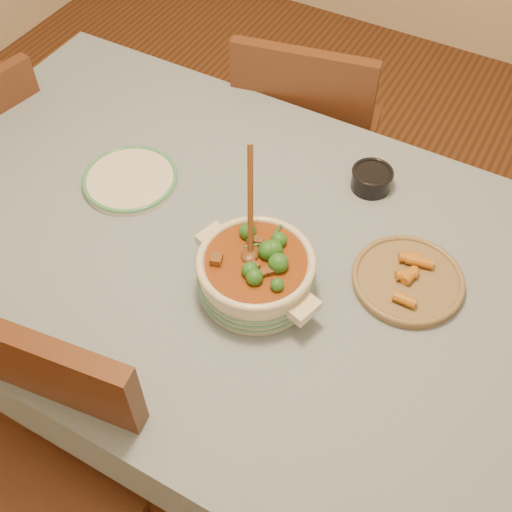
# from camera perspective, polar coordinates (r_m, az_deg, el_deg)

# --- Properties ---
(floor) EXTENTS (4.50, 4.50, 0.00)m
(floor) POSITION_cam_1_polar(r_m,az_deg,el_deg) (2.15, -2.56, -11.67)
(floor) COLOR #462614
(floor) RESTS_ON ground
(dining_table) EXTENTS (1.68, 1.08, 0.76)m
(dining_table) POSITION_cam_1_polar(r_m,az_deg,el_deg) (1.59, -3.39, -0.66)
(dining_table) COLOR brown
(dining_table) RESTS_ON floor
(stew_casserole) EXTENTS (0.33, 0.31, 0.30)m
(stew_casserole) POSITION_cam_1_polar(r_m,az_deg,el_deg) (1.38, -0.02, -1.33)
(stew_casserole) COLOR beige
(stew_casserole) RESTS_ON dining_table
(white_plate) EXTENTS (0.25, 0.25, 0.02)m
(white_plate) POSITION_cam_1_polar(r_m,az_deg,el_deg) (1.67, -11.12, 6.72)
(white_plate) COLOR silver
(white_plate) RESTS_ON dining_table
(condiment_bowl) EXTENTS (0.11, 0.11, 0.06)m
(condiment_bowl) POSITION_cam_1_polar(r_m,az_deg,el_deg) (1.64, 10.25, 6.85)
(condiment_bowl) COLOR black
(condiment_bowl) RESTS_ON dining_table
(fried_plate) EXTENTS (0.32, 0.32, 0.04)m
(fried_plate) POSITION_cam_1_polar(r_m,az_deg,el_deg) (1.46, 13.37, -1.97)
(fried_plate) COLOR olive
(fried_plate) RESTS_ON dining_table
(chair_far) EXTENTS (0.50, 0.50, 0.90)m
(chair_far) POSITION_cam_1_polar(r_m,az_deg,el_deg) (2.15, 4.46, 10.51)
(chair_far) COLOR #5C2E1C
(chair_far) RESTS_ON floor
(chair_near) EXTENTS (0.50, 0.50, 0.95)m
(chair_near) POSITION_cam_1_polar(r_m,az_deg,el_deg) (1.53, -18.45, -18.27)
(chair_near) COLOR #5C2E1C
(chair_near) RESTS_ON floor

